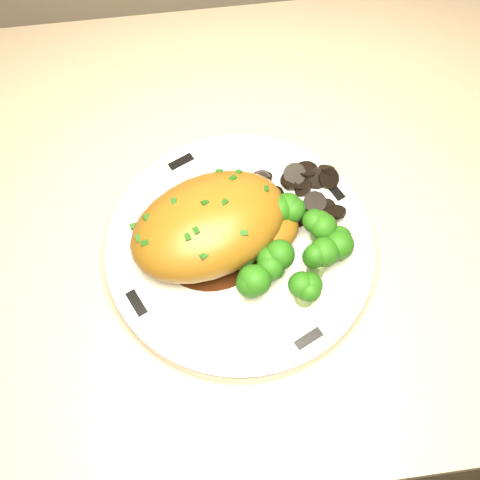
{
  "coord_description": "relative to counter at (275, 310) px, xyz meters",
  "views": [
    {
      "loc": [
        -0.0,
        1.28,
        1.56
      ],
      "look_at": [
        0.04,
        1.58,
        0.96
      ],
      "focal_mm": 45.0,
      "sensor_mm": 36.0,
      "label": 1
    }
  ],
  "objects": [
    {
      "name": "rim_accent_3",
      "position": [
        -0.02,
        -0.21,
        0.48
      ],
      "size": [
        0.03,
        0.02,
        0.0
      ],
      "primitive_type": "cube",
      "rotation": [
        0.0,
        0.0,
        6.72
      ],
      "color": "black",
      "rests_on": "plate"
    },
    {
      "name": "rim_accent_1",
      "position": [
        -0.14,
        0.03,
        0.48
      ],
      "size": [
        0.03,
        0.02,
        0.0
      ],
      "primitive_type": "cube",
      "rotation": [
        0.0,
        0.0,
        3.58
      ],
      "color": "black",
      "rests_on": "plate"
    },
    {
      "name": "chicken_breast",
      "position": [
        -0.11,
        -0.08,
        0.52
      ],
      "size": [
        0.21,
        0.18,
        0.07
      ],
      "rotation": [
        0.0,
        0.0,
        0.35
      ],
      "color": "brown",
      "rests_on": "plate"
    },
    {
      "name": "broccoli_florets",
      "position": [
        -0.03,
        -0.12,
        0.51
      ],
      "size": [
        0.15,
        0.12,
        0.05
      ],
      "rotation": [
        0.0,
        0.0,
        -0.21
      ],
      "color": "#567431",
      "rests_on": "plate"
    },
    {
      "name": "gravy_pool",
      "position": [
        -0.11,
        -0.08,
        0.48
      ],
      "size": [
        0.13,
        0.13,
        0.0
      ],
      "primitive_type": "cylinder",
      "color": "#3C1A0B",
      "rests_on": "plate"
    },
    {
      "name": "mushroom_pile",
      "position": [
        -0.02,
        -0.05,
        0.49
      ],
      "size": [
        0.1,
        0.08,
        0.03
      ],
      "color": "black",
      "rests_on": "plate"
    },
    {
      "name": "plate",
      "position": [
        -0.08,
        -0.09,
        0.47
      ],
      "size": [
        0.31,
        0.31,
        0.02
      ],
      "primitive_type": "cylinder",
      "rotation": [
        0.0,
        0.0,
        0.03
      ],
      "color": "white",
      "rests_on": "counter"
    },
    {
      "name": "rim_accent_2",
      "position": [
        -0.2,
        -0.15,
        0.48
      ],
      "size": [
        0.02,
        0.03,
        0.0
      ],
      "primitive_type": "cube",
      "rotation": [
        0.0,
        0.0,
        5.15
      ],
      "color": "black",
      "rests_on": "plate"
    },
    {
      "name": "rim_accent_0",
      "position": [
        0.04,
        -0.04,
        0.48
      ],
      "size": [
        0.02,
        0.03,
        0.0
      ],
      "primitive_type": "cube",
      "rotation": [
        0.0,
        0.0,
        2.01
      ],
      "color": "black",
      "rests_on": "plate"
    },
    {
      "name": "counter",
      "position": [
        0.0,
        0.0,
        0.0
      ],
      "size": [
        2.16,
        0.71,
        1.05
      ],
      "color": "brown",
      "rests_on": "ground"
    }
  ]
}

